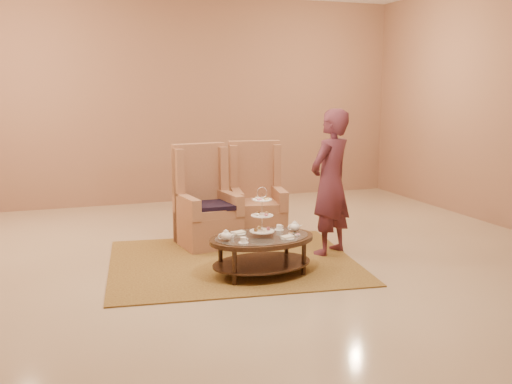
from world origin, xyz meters
name	(u,v)px	position (x,y,z in m)	size (l,w,h in m)	color
ground	(250,267)	(0.00, 0.00, 0.00)	(8.00, 8.00, 0.00)	#BCA98C
ceiling	(250,267)	(0.00, 0.00, 0.00)	(8.00, 8.00, 0.02)	silver
wall_back	(176,100)	(0.00, 4.00, 1.75)	(8.00, 0.04, 3.50)	#996C53
rug	(232,262)	(-0.13, 0.25, 0.01)	(2.99, 2.59, 0.01)	olive
tea_table	(262,243)	(0.04, -0.29, 0.34)	(1.19, 0.87, 0.95)	black
armchair_left	(205,211)	(-0.23, 1.10, 0.43)	(0.78, 0.80, 1.26)	#A56E4D
armchair_right	(257,205)	(0.51, 1.25, 0.42)	(0.79, 0.81, 1.26)	#A56E4D
person	(330,183)	(1.06, 0.20, 0.86)	(0.75, 0.67, 1.72)	#54242F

